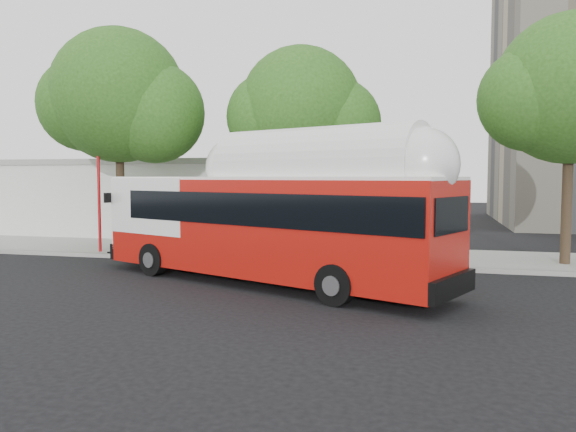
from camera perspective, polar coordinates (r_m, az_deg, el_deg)
name	(u,v)px	position (r m, az deg, el deg)	size (l,w,h in m)	color
ground	(287,285)	(17.33, -0.06, -7.05)	(120.00, 120.00, 0.00)	black
sidewalk	(326,254)	(23.59, 3.93, -3.92)	(60.00, 5.00, 0.15)	gray
curb_strip	(314,264)	(21.06, 2.62, -4.87)	(60.00, 0.30, 0.15)	gray
red_curb_segment	(238,261)	(21.87, -5.12, -4.54)	(10.00, 0.32, 0.16)	maroon
street_tree_left	(129,101)	(25.69, -15.84, 11.19)	(6.67, 5.80, 9.74)	#2D2116
street_tree_mid	(311,113)	(23.19, 2.33, 10.39)	(5.75, 5.00, 8.62)	#2D2116
low_commercial_bldg	(123,196)	(35.55, -16.45, 1.95)	(16.20, 10.20, 4.25)	silver
transit_bus	(266,227)	(17.31, -2.21, -1.11)	(12.72, 7.08, 3.81)	#A7120B
signal_pole	(99,200)	(25.02, -18.64, 1.54)	(0.13, 0.43, 4.56)	#AB1215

